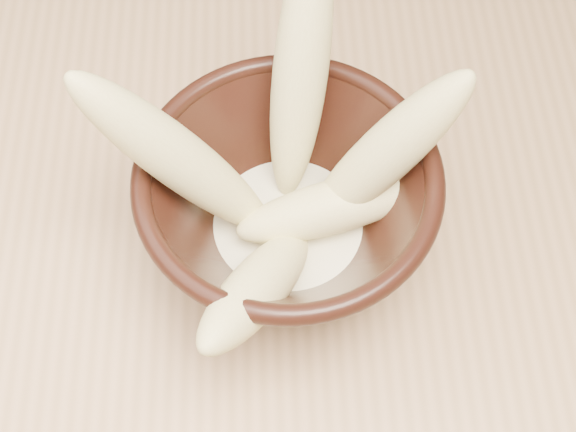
% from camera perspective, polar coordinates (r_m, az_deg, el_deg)
% --- Properties ---
extents(table, '(1.20, 0.80, 0.75)m').
position_cam_1_polar(table, '(0.62, 8.89, -14.08)').
color(table, tan).
rests_on(table, ground).
extents(bowl, '(0.19, 0.19, 0.11)m').
position_cam_1_polar(bowl, '(0.53, 0.00, 0.49)').
color(bowl, black).
rests_on(bowl, table).
extents(milk_puddle, '(0.11, 0.11, 0.02)m').
position_cam_1_polar(milk_puddle, '(0.55, 0.00, -0.87)').
color(milk_puddle, beige).
rests_on(milk_puddle, bowl).
extents(banana_upright, '(0.06, 0.13, 0.18)m').
position_cam_1_polar(banana_upright, '(0.52, 0.89, 10.28)').
color(banana_upright, '#D4C47D').
rests_on(banana_upright, bowl).
extents(banana_left, '(0.14, 0.06, 0.16)m').
position_cam_1_polar(banana_left, '(0.49, -7.84, 4.08)').
color(banana_left, '#D4C47D').
rests_on(banana_left, bowl).
extents(banana_right, '(0.13, 0.07, 0.15)m').
position_cam_1_polar(banana_right, '(0.50, 6.92, 4.38)').
color(banana_right, '#D4C47D').
rests_on(banana_right, bowl).
extents(banana_across, '(0.14, 0.07, 0.05)m').
position_cam_1_polar(banana_across, '(0.53, 3.35, 0.69)').
color(banana_across, '#D4C47D').
rests_on(banana_across, bowl).
extents(banana_front, '(0.10, 0.14, 0.10)m').
position_cam_1_polar(banana_front, '(0.49, -2.20, -5.14)').
color(banana_front, '#D4C47D').
rests_on(banana_front, bowl).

